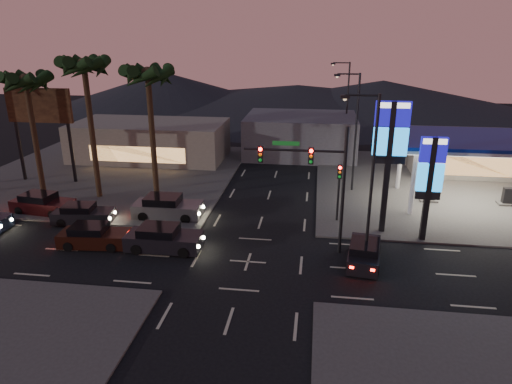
# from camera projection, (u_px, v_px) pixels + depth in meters

# --- Properties ---
(ground) EXTENTS (140.00, 140.00, 0.00)m
(ground) POSITION_uv_depth(u_px,v_px,m) (248.00, 262.00, 27.49)
(ground) COLOR black
(ground) RESTS_ON ground
(corner_lot_ne) EXTENTS (24.00, 24.00, 0.12)m
(corner_lot_ne) POSITION_uv_depth(u_px,v_px,m) (453.00, 187.00, 40.39)
(corner_lot_ne) COLOR #47443F
(corner_lot_ne) RESTS_ON ground
(corner_lot_nw) EXTENTS (24.00, 24.00, 0.12)m
(corner_lot_nw) POSITION_uv_depth(u_px,v_px,m) (111.00, 173.00, 44.45)
(corner_lot_nw) COLOR #47443F
(corner_lot_nw) RESTS_ON ground
(gas_station) EXTENTS (12.20, 8.20, 5.47)m
(gas_station) POSITION_uv_depth(u_px,v_px,m) (477.00, 142.00, 34.98)
(gas_station) COLOR silver
(gas_station) RESTS_ON ground
(convenience_store) EXTENTS (10.00, 6.00, 4.00)m
(convenience_store) POSITION_uv_depth(u_px,v_px,m) (464.00, 153.00, 44.17)
(convenience_store) COLOR #726B5B
(convenience_store) RESTS_ON ground
(pylon_sign_tall) EXTENTS (2.20, 0.35, 9.00)m
(pylon_sign_tall) POSITION_uv_depth(u_px,v_px,m) (390.00, 142.00, 29.42)
(pylon_sign_tall) COLOR black
(pylon_sign_tall) RESTS_ON ground
(pylon_sign_short) EXTENTS (1.60, 0.35, 7.00)m
(pylon_sign_short) POSITION_uv_depth(u_px,v_px,m) (430.00, 173.00, 28.75)
(pylon_sign_short) COLOR black
(pylon_sign_short) RESTS_ON ground
(traffic_signal_mast) EXTENTS (6.10, 0.39, 8.00)m
(traffic_signal_mast) POSITION_uv_depth(u_px,v_px,m) (315.00, 172.00, 27.13)
(traffic_signal_mast) COLOR black
(traffic_signal_mast) RESTS_ON ground
(pedestal_signal) EXTENTS (0.32, 0.39, 4.30)m
(pedestal_signal) POSITION_uv_depth(u_px,v_px,m) (339.00, 184.00, 32.34)
(pedestal_signal) COLOR black
(pedestal_signal) RESTS_ON ground
(streetlight_near) EXTENTS (2.14, 0.25, 10.00)m
(streetlight_near) POSITION_uv_depth(u_px,v_px,m) (369.00, 171.00, 25.66)
(streetlight_near) COLOR black
(streetlight_near) RESTS_ON ground
(streetlight_mid) EXTENTS (2.14, 0.25, 10.00)m
(streetlight_mid) POSITION_uv_depth(u_px,v_px,m) (354.00, 126.00, 37.81)
(streetlight_mid) COLOR black
(streetlight_mid) RESTS_ON ground
(streetlight_far) EXTENTS (2.14, 0.25, 10.00)m
(streetlight_far) POSITION_uv_depth(u_px,v_px,m) (345.00, 102.00, 50.89)
(streetlight_far) COLOR black
(streetlight_far) RESTS_ON ground
(palm_a) EXTENTS (4.41, 4.41, 10.86)m
(palm_a) POSITION_uv_depth(u_px,v_px,m) (148.00, 83.00, 34.37)
(palm_a) COLOR black
(palm_a) RESTS_ON ground
(palm_b) EXTENTS (4.41, 4.41, 11.46)m
(palm_b) POSITION_uv_depth(u_px,v_px,m) (85.00, 75.00, 34.83)
(palm_b) COLOR black
(palm_b) RESTS_ON ground
(palm_c) EXTENTS (4.41, 4.41, 10.26)m
(palm_c) POSITION_uv_depth(u_px,v_px,m) (27.00, 89.00, 35.82)
(palm_c) COLOR black
(palm_c) RESTS_ON ground
(billboard) EXTENTS (6.00, 0.30, 8.50)m
(billboard) POSITION_uv_depth(u_px,v_px,m) (40.00, 113.00, 40.13)
(billboard) COLOR black
(billboard) RESTS_ON ground
(building_far_west) EXTENTS (16.00, 8.00, 4.00)m
(building_far_west) POSITION_uv_depth(u_px,v_px,m) (150.00, 141.00, 49.16)
(building_far_west) COLOR #726B5B
(building_far_west) RESTS_ON ground
(building_far_mid) EXTENTS (12.00, 9.00, 4.40)m
(building_far_mid) POSITION_uv_depth(u_px,v_px,m) (301.00, 135.00, 50.80)
(building_far_mid) COLOR #4C4C51
(building_far_mid) RESTS_ON ground
(hill_left) EXTENTS (40.00, 40.00, 6.00)m
(hill_left) POSITION_uv_depth(u_px,v_px,m) (165.00, 88.00, 85.73)
(hill_left) COLOR black
(hill_left) RESTS_ON ground
(hill_right) EXTENTS (50.00, 50.00, 5.00)m
(hill_right) POSITION_uv_depth(u_px,v_px,m) (382.00, 95.00, 80.82)
(hill_right) COLOR black
(hill_right) RESTS_ON ground
(hill_center) EXTENTS (60.00, 60.00, 4.00)m
(hill_center) POSITION_uv_depth(u_px,v_px,m) (298.00, 96.00, 82.89)
(hill_center) COLOR black
(hill_center) RESTS_ON ground
(car_lane_a_front) EXTENTS (4.89, 2.09, 1.59)m
(car_lane_a_front) POSITION_uv_depth(u_px,v_px,m) (163.00, 239.00, 28.82)
(car_lane_a_front) COLOR black
(car_lane_a_front) RESTS_ON ground
(car_lane_a_mid) EXTENTS (4.57, 2.17, 1.45)m
(car_lane_a_mid) POSITION_uv_depth(u_px,v_px,m) (93.00, 236.00, 29.33)
(car_lane_a_mid) COLOR black
(car_lane_a_mid) RESTS_ON ground
(car_lane_b_front) EXTENTS (5.18, 2.24, 1.68)m
(car_lane_b_front) POSITION_uv_depth(u_px,v_px,m) (167.00, 208.00, 33.81)
(car_lane_b_front) COLOR #555557
(car_lane_b_front) RESTS_ON ground
(car_lane_b_mid) EXTENTS (4.43, 2.20, 1.40)m
(car_lane_b_mid) POSITION_uv_depth(u_px,v_px,m) (83.00, 214.00, 32.93)
(car_lane_b_mid) COLOR black
(car_lane_b_mid) RESTS_ON ground
(car_lane_b_rear) EXTENTS (4.87, 2.44, 1.54)m
(car_lane_b_rear) POSITION_uv_depth(u_px,v_px,m) (42.00, 204.00, 34.73)
(car_lane_b_rear) COLOR black
(car_lane_b_rear) RESTS_ON ground
(suv_station) EXTENTS (2.34, 4.42, 1.41)m
(suv_station) POSITION_uv_depth(u_px,v_px,m) (364.00, 253.00, 27.17)
(suv_station) COLOR black
(suv_station) RESTS_ON ground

